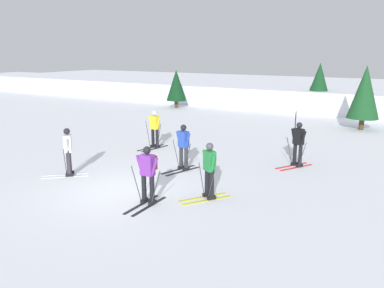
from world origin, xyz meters
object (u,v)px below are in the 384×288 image
Objects in this scene: skier_yellow at (155,128)px; conifer_far_centre at (176,85)px; conifer_far_right at (319,83)px; skier_black at (298,143)px; conifer_far_left at (365,92)px; skier_blue at (183,146)px; skier_white at (68,151)px; skier_green at (209,169)px; trail_marker_pole at (295,133)px; skier_purple at (148,172)px.

skier_yellow is 12.87m from conifer_far_centre.
conifer_far_right is at bearing 17.65° from conifer_far_centre.
skier_black is 16.63m from conifer_far_centre.
conifer_far_left is 6.35m from conifer_far_right.
conifer_far_centre reaches higher than skier_blue.
skier_white is at bearing -102.02° from conifer_far_right.
conifer_far_right is at bearing 93.54° from skier_green.
skier_black is 1.00× the size of skier_green.
trail_marker_pole is at bearing -103.32° from conifer_far_left.
skier_blue is at bearing -93.40° from conifer_far_right.
skier_white is at bearing -118.73° from conifer_far_left.
skier_purple is 19.51m from conifer_far_centre.
skier_yellow is 15.05m from conifer_far_right.
conifer_far_right reaches higher than skier_white.
trail_marker_pole is 15.12m from conifer_far_centre.
conifer_far_centre is (-8.99, 13.54, 0.82)m from skier_blue.
conifer_far_left reaches higher than conifer_far_centre.
skier_green is (5.05, -4.27, -0.00)m from skier_yellow.
conifer_far_right reaches higher than conifer_far_centre.
skier_purple and skier_white have the same top height.
trail_marker_pole reaches higher than skier_yellow.
skier_blue is at bearing 39.98° from skier_white.
skier_purple is 1.00× the size of skier_white.
skier_purple is at bearing -114.23° from skier_black.
skier_purple is 20.03m from conifer_far_right.
skier_white is 0.48× the size of conifer_far_left.
skier_yellow is 1.00× the size of skier_blue.
skier_yellow is 0.48× the size of conifer_far_left.
skier_black is 4.82m from skier_green.
conifer_far_centre is at bearing 141.94° from trail_marker_pole.
skier_black is at bearing 65.77° from skier_purple.
skier_blue is 0.59× the size of conifer_far_centre.
conifer_far_right is at bearing 77.98° from skier_white.
skier_purple is 1.00× the size of skier_green.
skier_purple is 7.79m from trail_marker_pole.
conifer_far_left reaches higher than trail_marker_pole.
skier_yellow is 0.92× the size of trail_marker_pole.
skier_black is 1.00× the size of skier_yellow.
trail_marker_pole is at bearing 83.27° from skier_green.
skier_blue is 12.45m from conifer_far_left.
conifer_far_centre is (-11.89, 9.31, 0.80)m from trail_marker_pole.
skier_purple is 0.59× the size of conifer_far_centre.
conifer_far_right is at bearing 124.80° from conifer_far_left.
skier_yellow is 1.00× the size of skier_purple.
skier_black is 1.00× the size of skier_blue.
trail_marker_pole is at bearing 48.68° from skier_white.
conifer_far_centre reaches higher than skier_white.
conifer_far_right is (3.89, 14.49, 1.18)m from skier_yellow.
conifer_far_centre is at bearing 138.74° from skier_black.
skier_black is 1.00× the size of skier_white.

